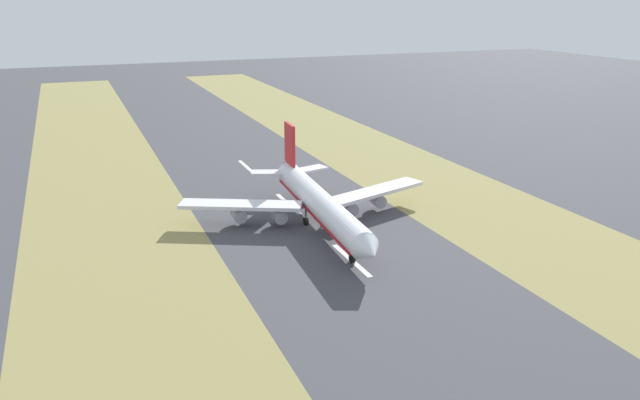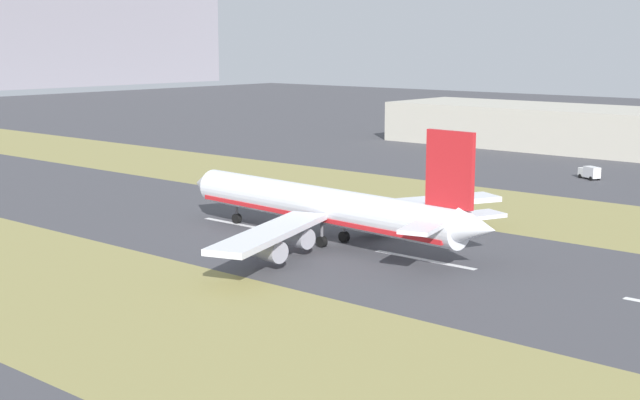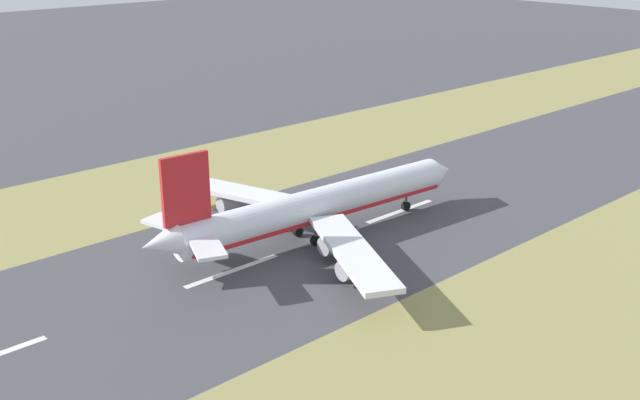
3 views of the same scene
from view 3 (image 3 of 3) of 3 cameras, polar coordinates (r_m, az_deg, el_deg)
name	(u,v)px [view 3 (image 3 of 3)]	position (r m, az deg, el deg)	size (l,w,h in m)	color
ground_plane	(316,241)	(132.51, -0.28, -3.14)	(800.00, 800.00, 0.00)	#424247
grass_median_west	(180,180)	(166.65, -10.60, 1.53)	(40.00, 600.00, 0.01)	olive
grass_median_east	(537,340)	(106.73, 16.22, -10.22)	(40.00, 600.00, 0.01)	olive
centreline_dash_mid	(232,271)	(122.32, -6.70, -5.38)	(1.20, 18.00, 0.01)	silver
centreline_dash_far	(400,211)	(146.78, 6.11, -0.85)	(1.20, 18.00, 0.01)	silver
airplane_main_jet	(311,208)	(130.99, -0.66, -0.58)	(63.99, 67.22, 20.20)	silver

